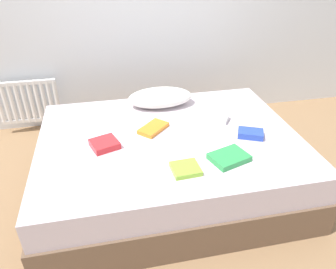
{
  "coord_description": "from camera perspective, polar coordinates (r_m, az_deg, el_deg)",
  "views": [
    {
      "loc": [
        -0.44,
        -2.04,
        1.79
      ],
      "look_at": [
        0.0,
        0.05,
        0.48
      ],
      "focal_mm": 34.26,
      "sensor_mm": 36.0,
      "label": 1
    }
  ],
  "objects": [
    {
      "name": "ground_plane",
      "position": [
        2.75,
        0.22,
        -9.11
      ],
      "size": [
        8.0,
        8.0,
        0.0
      ],
      "primitive_type": "plane",
      "color": "#93704C"
    },
    {
      "name": "bed",
      "position": [
        2.59,
        0.23,
        -4.96
      ],
      "size": [
        2.0,
        1.5,
        0.5
      ],
      "color": "brown",
      "rests_on": "ground"
    },
    {
      "name": "radiator",
      "position": [
        3.64,
        -23.56,
        5.34
      ],
      "size": [
        0.61,
        0.04,
        0.46
      ],
      "color": "white",
      "rests_on": "ground"
    },
    {
      "name": "pillow",
      "position": [
        2.88,
        -1.4,
        6.62
      ],
      "size": [
        0.57,
        0.31,
        0.16
      ],
      "primitive_type": "ellipsoid",
      "color": "white",
      "rests_on": "bed"
    },
    {
      "name": "textbook_blue",
      "position": [
        2.51,
        14.47,
        0.16
      ],
      "size": [
        0.22,
        0.19,
        0.05
      ],
      "primitive_type": "cube",
      "rotation": [
        0.0,
        0.0,
        -0.42
      ],
      "color": "#2847B7",
      "rests_on": "bed"
    },
    {
      "name": "textbook_red",
      "position": [
        2.35,
        -11.23,
        -1.68
      ],
      "size": [
        0.23,
        0.23,
        0.05
      ],
      "primitive_type": "cube",
      "rotation": [
        0.0,
        0.0,
        0.34
      ],
      "color": "red",
      "rests_on": "bed"
    },
    {
      "name": "textbook_orange",
      "position": [
        2.52,
        -2.63,
        1.14
      ],
      "size": [
        0.27,
        0.27,
        0.03
      ],
      "primitive_type": "cube",
      "rotation": [
        0.0,
        0.0,
        0.78
      ],
      "color": "orange",
      "rests_on": "bed"
    },
    {
      "name": "textbook_white",
      "position": [
        2.69,
        8.61,
        3.03
      ],
      "size": [
        0.23,
        0.21,
        0.05
      ],
      "primitive_type": "cube",
      "rotation": [
        0.0,
        0.0,
        -0.61
      ],
      "color": "white",
      "rests_on": "bed"
    },
    {
      "name": "textbook_green",
      "position": [
        2.22,
        10.82,
        -4.02
      ],
      "size": [
        0.29,
        0.25,
        0.04
      ],
      "primitive_type": "cube",
      "rotation": [
        0.0,
        0.0,
        0.32
      ],
      "color": "green",
      "rests_on": "bed"
    },
    {
      "name": "textbook_lime",
      "position": [
        2.09,
        3.15,
        -6.11
      ],
      "size": [
        0.19,
        0.18,
        0.03
      ],
      "primitive_type": "cube",
      "rotation": [
        0.0,
        0.0,
        0.06
      ],
      "color": "#8CC638",
      "rests_on": "bed"
    }
  ]
}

